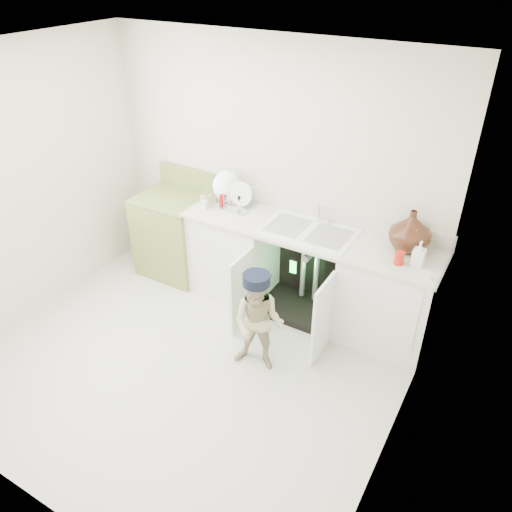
{
  "coord_description": "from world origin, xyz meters",
  "views": [
    {
      "loc": [
        2.13,
        -2.45,
        3.1
      ],
      "look_at": [
        0.3,
        0.7,
        0.83
      ],
      "focal_mm": 35.0,
      "sensor_mm": 36.0,
      "label": 1
    }
  ],
  "objects": [
    {
      "name": "ground",
      "position": [
        0.0,
        0.0,
        0.0
      ],
      "size": [
        3.5,
        3.5,
        0.0
      ],
      "primitive_type": "plane",
      "color": "#BCB5A5",
      "rests_on": "ground"
    },
    {
      "name": "room_shell",
      "position": [
        0.0,
        0.0,
        1.25
      ],
      "size": [
        6.0,
        5.5,
        1.26
      ],
      "color": "beige",
      "rests_on": "ground"
    },
    {
      "name": "counter_run",
      "position": [
        0.59,
        1.21,
        0.48
      ],
      "size": [
        2.44,
        1.02,
        1.26
      ],
      "color": "white",
      "rests_on": "ground"
    },
    {
      "name": "avocado_stove",
      "position": [
        -0.99,
        1.18,
        0.46
      ],
      "size": [
        0.71,
        0.65,
        1.11
      ],
      "color": "olive",
      "rests_on": "ground"
    },
    {
      "name": "repair_worker",
      "position": [
        0.54,
        0.32,
        0.47
      ],
      "size": [
        0.51,
        0.77,
        0.93
      ],
      "rotation": [
        0.0,
        0.0,
        0.21
      ],
      "color": "tan",
      "rests_on": "ground"
    }
  ]
}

